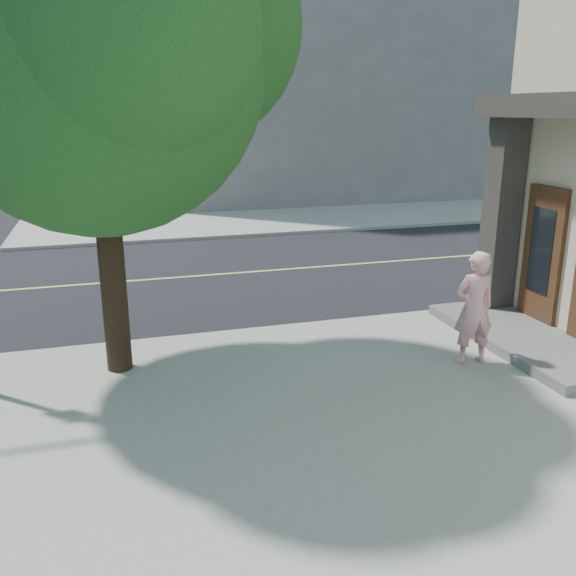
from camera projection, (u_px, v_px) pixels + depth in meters
name	position (u px, v px, depth m)	size (l,w,h in m)	color
road_ew	(17.00, 290.00, 14.62)	(140.00, 9.00, 0.01)	black
sidewalk_ne	(316.00, 186.00, 33.94)	(29.00, 25.00, 0.12)	gray
filler_ne	(324.00, 52.00, 32.55)	(18.00, 16.00, 14.00)	slate
man_on_phone	(474.00, 308.00, 9.87)	(0.69, 0.45, 1.90)	pink
street_tree	(102.00, 22.00, 8.50)	(6.07, 5.52, 8.06)	black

